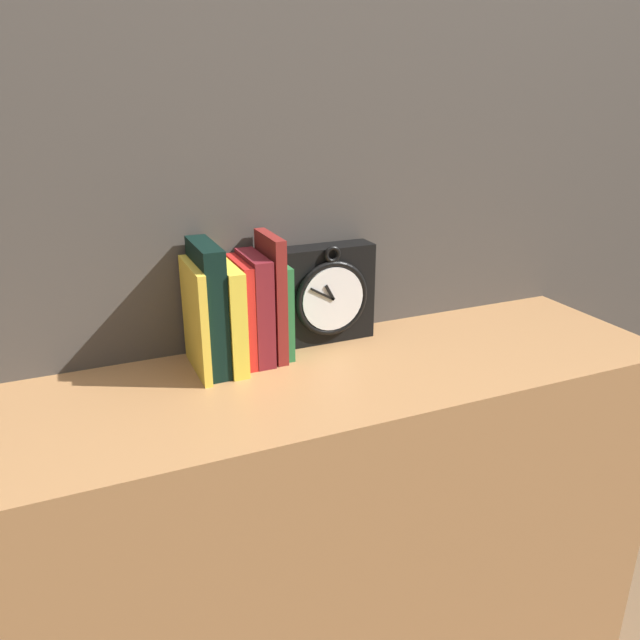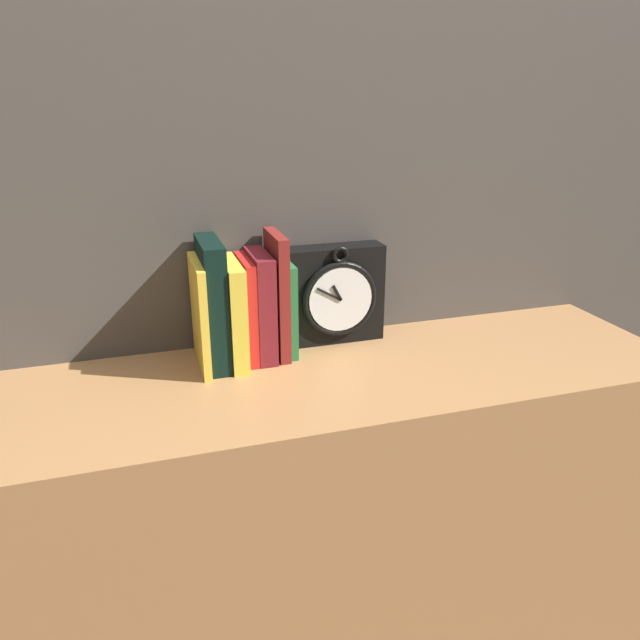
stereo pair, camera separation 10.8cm
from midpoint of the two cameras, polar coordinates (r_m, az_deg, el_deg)
The scene contains 10 objects.
wall_back at distance 1.22m, azimuth -0.57°, elevation 16.89°, with size 6.00×0.05×2.60m.
bookshelf at distance 1.38m, azimuth 2.43°, elevation -22.09°, with size 1.37×0.39×0.89m.
clock at distance 1.24m, azimuth 3.89°, elevation 2.30°, with size 0.20×0.07×0.20m.
book_slot0_yellow at distance 1.13m, azimuth -8.31°, elevation 0.42°, with size 0.01×0.15×0.20m.
book_slot1_black at distance 1.14m, azimuth -7.10°, elevation 1.46°, with size 0.04×0.14×0.23m.
book_slot2_yellow at distance 1.15m, azimuth -5.31°, elevation 0.63°, with size 0.03×0.15×0.19m.
book_slot3_red at distance 1.16m, azimuth -4.10°, elevation 0.96°, with size 0.02×0.13×0.19m.
book_slot4_maroon at distance 1.17m, azimuth -2.81°, elevation 1.28°, with size 0.03×0.13×0.20m.
book_slot5_maroon at distance 1.17m, azimuth -1.30°, elevation 2.27°, with size 0.02×0.12×0.24m.
book_slot6_green at distance 1.19m, azimuth -0.50°, elevation 1.17°, with size 0.02×0.11×0.18m.
Camera 2 is at (-0.30, -0.97, 1.38)m, focal length 35.00 mm.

